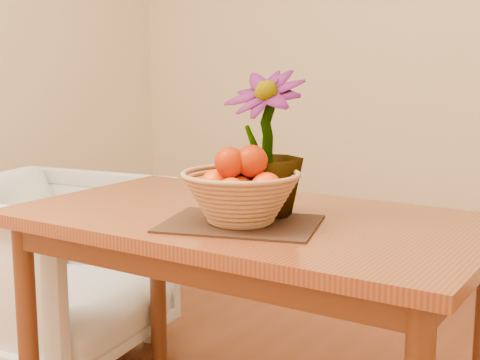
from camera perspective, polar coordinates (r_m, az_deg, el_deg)
The scene contains 7 objects.
wall_back at distance 3.73m, azimuth 17.10°, elevation 11.86°, with size 4.00×0.02×2.70m, color beige.
table at distance 1.99m, azimuth 0.78°, elevation -5.40°, with size 1.40×0.80×0.75m.
placemat at distance 1.84m, azimuth 0.06°, elevation -3.74°, with size 0.42×0.31×0.01m, color #321A12.
wicker_basket at distance 1.82m, azimuth 0.06°, elevation -1.63°, with size 0.33×0.33×0.13m.
orange_pile at distance 1.81m, azimuth 0.10°, elevation 0.41°, with size 0.23×0.22×0.16m.
potted_plant at distance 1.91m, azimuth 2.00°, elevation 3.07°, with size 0.24×0.24×0.42m, color #164D16.
armchair at distance 2.81m, azimuth -16.19°, elevation -6.62°, with size 0.80×0.75×0.82m, color #87725D.
Camera 1 is at (1.01, -1.34, 1.18)m, focal length 50.00 mm.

